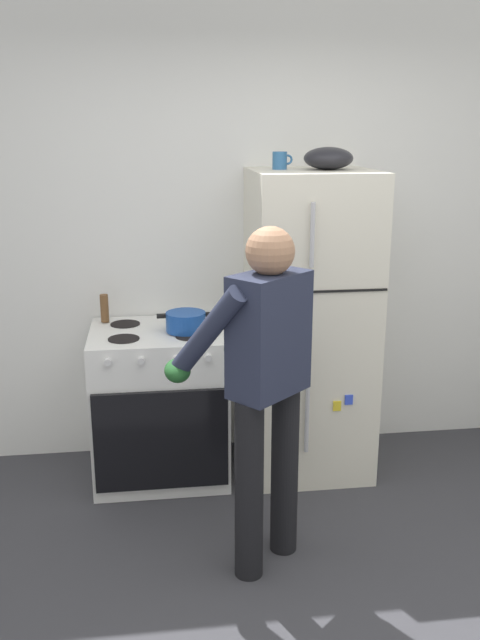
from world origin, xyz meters
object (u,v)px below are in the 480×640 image
(red_pot, at_px, (186,322))
(mixing_bowl, at_px, (328,158))
(coffee_mug, at_px, (280,161))
(pepper_mill, at_px, (104,308))
(stove_range, at_px, (160,404))
(refrigerator, at_px, (309,325))
(person_cook, at_px, (263,371))

(red_pot, height_order, mixing_bowl, mixing_bowl)
(coffee_mug, distance_m, pepper_mill, 1.32)
(stove_range, height_order, red_pot, red_pot)
(refrigerator, relative_size, red_pot, 5.49)
(refrigerator, distance_m, red_pot, 0.72)
(stove_range, height_order, mixing_bowl, mixing_bowl)
(stove_range, xyz_separation_m, person_cook, (0.45, -0.90, 0.51))
(pepper_mill, bearing_deg, red_pot, -28.52)
(coffee_mug, bearing_deg, refrigerator, -15.83)
(red_pot, height_order, coffee_mug, coffee_mug)
(stove_range, bearing_deg, person_cook, -63.47)
(person_cook, bearing_deg, coffee_mug, 75.55)
(refrigerator, relative_size, person_cook, 1.10)
(stove_range, bearing_deg, pepper_mill, 144.96)
(refrigerator, height_order, stove_range, refrigerator)
(stove_range, xyz_separation_m, red_pot, (0.16, -0.04, 0.50))
(refrigerator, distance_m, mixing_bowl, 0.95)
(refrigerator, height_order, coffee_mug, coffee_mug)
(stove_range, distance_m, pepper_mill, 0.65)
(person_cook, distance_m, red_pot, 0.91)
(refrigerator, bearing_deg, mixing_bowl, 0.21)
(person_cook, xyz_separation_m, mixing_bowl, (0.51, 0.91, 0.87))
(refrigerator, relative_size, stove_range, 1.98)
(person_cook, height_order, mixing_bowl, mixing_bowl)
(stove_range, bearing_deg, coffee_mug, 4.93)
(stove_range, relative_size, red_pot, 2.77)
(stove_range, xyz_separation_m, coffee_mug, (0.70, 0.06, 1.37))
(coffee_mug, bearing_deg, person_cook, -104.45)
(coffee_mug, bearing_deg, pepper_mill, 171.47)
(coffee_mug, bearing_deg, red_pot, -169.51)
(red_pot, relative_size, mixing_bowl, 1.20)
(pepper_mill, xyz_separation_m, mixing_bowl, (1.26, -0.20, 0.85))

